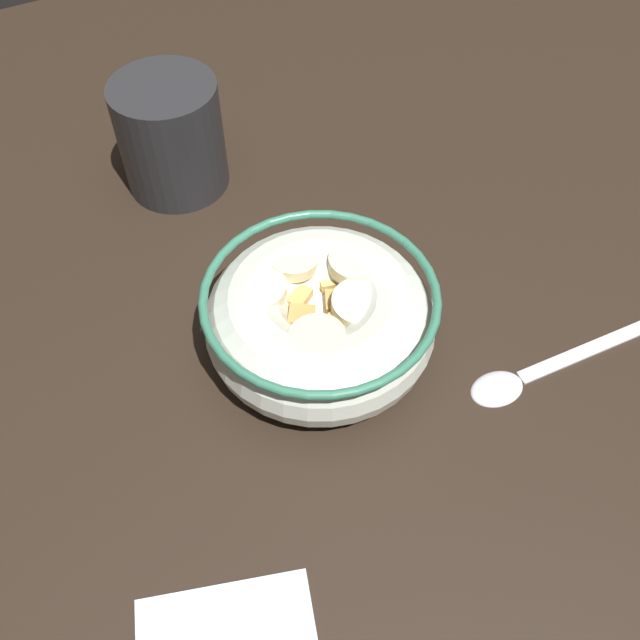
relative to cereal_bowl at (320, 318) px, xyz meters
The scene contains 4 objects.
ground_plane 4.19cm from the cereal_bowl, 162.10° to the left, with size 112.38×112.38×2.00cm, color black.
cereal_bowl is the anchor object (origin of this frame).
spoon 14.48cm from the cereal_bowl, 128.50° to the right, with size 2.87×14.62×0.80cm.
coffee_mug 21.19cm from the cereal_bowl, ahead, with size 11.34×8.38×9.14cm.
Camera 1 is at (-25.47, 13.62, 40.21)cm, focal length 39.86 mm.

